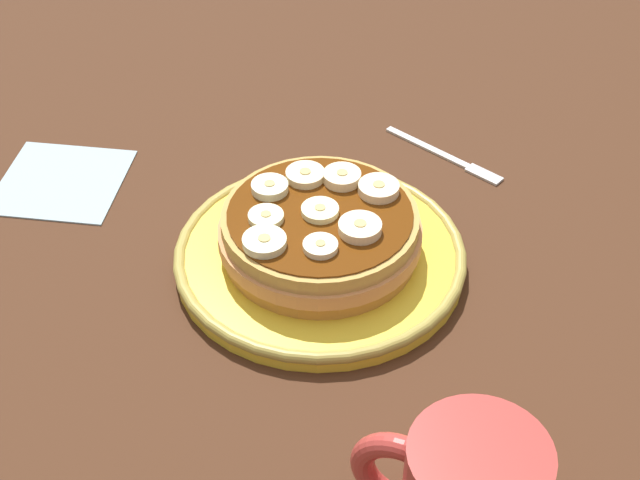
# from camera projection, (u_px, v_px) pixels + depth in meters

# --- Properties ---
(ground_plane) EXTENTS (1.40, 1.40, 0.03)m
(ground_plane) POSITION_uv_depth(u_px,v_px,m) (320.00, 278.00, 0.79)
(ground_plane) COLOR #422616
(plate) EXTENTS (0.24, 0.24, 0.02)m
(plate) POSITION_uv_depth(u_px,v_px,m) (320.00, 256.00, 0.77)
(plate) COLOR yellow
(plate) RESTS_ON ground_plane
(pancake_stack) EXTENTS (0.17, 0.16, 0.04)m
(pancake_stack) POSITION_uv_depth(u_px,v_px,m) (320.00, 231.00, 0.75)
(pancake_stack) COLOR #BC7D35
(pancake_stack) RESTS_ON plate
(banana_slice_0) EXTENTS (0.03, 0.03, 0.01)m
(banana_slice_0) POSITION_uv_depth(u_px,v_px,m) (328.00, 210.00, 0.74)
(banana_slice_0) COLOR #F6F3B3
(banana_slice_0) RESTS_ON pancake_stack
(banana_slice_1) EXTENTS (0.03, 0.03, 0.01)m
(banana_slice_1) POSITION_uv_depth(u_px,v_px,m) (344.00, 178.00, 0.77)
(banana_slice_1) COLOR #FEE6B6
(banana_slice_1) RESTS_ON pancake_stack
(banana_slice_2) EXTENTS (0.03, 0.03, 0.01)m
(banana_slice_2) POSITION_uv_depth(u_px,v_px,m) (379.00, 189.00, 0.76)
(banana_slice_2) COLOR #F8E0B4
(banana_slice_2) RESTS_ON pancake_stack
(banana_slice_3) EXTENTS (0.03, 0.03, 0.01)m
(banana_slice_3) POSITION_uv_depth(u_px,v_px,m) (360.00, 228.00, 0.72)
(banana_slice_3) COLOR beige
(banana_slice_3) RESTS_ON pancake_stack
(banana_slice_4) EXTENTS (0.03, 0.03, 0.01)m
(banana_slice_4) POSITION_uv_depth(u_px,v_px,m) (320.00, 247.00, 0.71)
(banana_slice_4) COLOR #F7EFC4
(banana_slice_4) RESTS_ON pancake_stack
(banana_slice_5) EXTENTS (0.03, 0.03, 0.01)m
(banana_slice_5) POSITION_uv_depth(u_px,v_px,m) (305.00, 176.00, 0.77)
(banana_slice_5) COLOR #F7E5B3
(banana_slice_5) RESTS_ON pancake_stack
(banana_slice_6) EXTENTS (0.03, 0.03, 0.01)m
(banana_slice_6) POSITION_uv_depth(u_px,v_px,m) (266.00, 217.00, 0.73)
(banana_slice_6) COLOR #EEF2B8
(banana_slice_6) RESTS_ON pancake_stack
(banana_slice_7) EXTENTS (0.03, 0.03, 0.01)m
(banana_slice_7) POSITION_uv_depth(u_px,v_px,m) (270.00, 188.00, 0.76)
(banana_slice_7) COLOR #EEF0C5
(banana_slice_7) RESTS_ON pancake_stack
(banana_slice_8) EXTENTS (0.03, 0.03, 0.01)m
(banana_slice_8) POSITION_uv_depth(u_px,v_px,m) (264.00, 242.00, 0.71)
(banana_slice_8) COLOR #EBEFBD
(banana_slice_8) RESTS_ON pancake_stack
(napkin) EXTENTS (0.14, 0.14, 0.00)m
(napkin) POSITION_uv_depth(u_px,v_px,m) (62.00, 181.00, 0.86)
(napkin) COLOR #99B2BF
(napkin) RESTS_ON ground_plane
(fork) EXTENTS (0.13, 0.05, 0.01)m
(fork) POSITION_uv_depth(u_px,v_px,m) (449.00, 157.00, 0.89)
(fork) COLOR silver
(fork) RESTS_ON ground_plane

